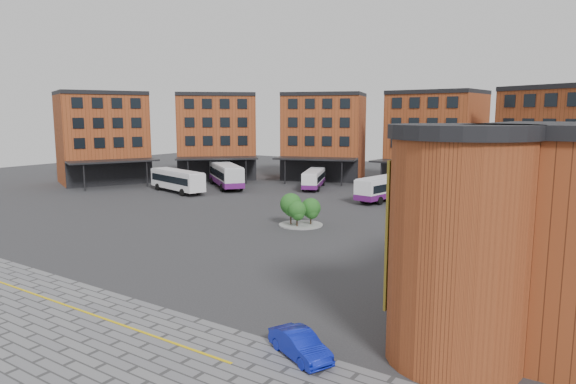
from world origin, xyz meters
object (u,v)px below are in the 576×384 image
Objects in this scene: bus_e at (486,200)px; blue_car at (300,344)px; tree_island at (299,209)px; bus_f at (571,217)px; bus_c at (314,179)px; bus_d at (387,187)px; bus_b at (226,175)px; bus_a at (177,179)px.

bus_e is 2.79× the size of blue_car.
tree_island is 0.42× the size of bus_f.
bus_c is 0.86× the size of bus_d.
bus_f is (46.76, -6.53, -0.15)m from bus_b.
blue_car is (1.23, -40.00, -1.06)m from bus_e.
bus_f is 2.83× the size of blue_car.
bus_f is (35.15, -13.08, 0.28)m from bus_c.
bus_d is 23.71m from bus_f.
bus_b is (2.49, 7.64, 0.05)m from bus_a.
bus_f is at bearing -14.79° from bus_d.
bus_e is (12.94, -2.77, -0.04)m from bus_d.
bus_b is 47.21m from bus_f.
bus_b is at bearing -138.37° from bus_f.
bus_c is 2.65× the size of blue_car.
tree_island is 26.25m from bus_c.
bus_d is at bearing -39.24° from bus_c.
tree_island is 29.15m from bus_b.
bus_a is 3.06× the size of blue_car.
bus_b reaches higher than bus_f.
bus_d is at bearing 43.15° from blue_car.
bus_a is (-26.44, 8.97, 0.16)m from tree_island.
blue_car is (-7.65, -33.49, -1.16)m from bus_f.
bus_c is at bearing -150.84° from bus_f.
bus_e is at bearing -166.64° from bus_f.
bus_c is 54.09m from blue_car.
bus_a is 1.08× the size of bus_f.
bus_e reaches higher than blue_car.
bus_e is (37.87, -0.03, -0.25)m from bus_b.
bus_c is 13.86m from bus_d.
bus_d reaches higher than blue_car.
bus_d is at bearing -45.98° from bus_b.
tree_island is at bearing -93.96° from bus_a.
bus_f is at bearing 11.95° from blue_car.
bus_b is 1.11× the size of bus_f.
bus_a is at bearing -129.13° from bus_f.
bus_b is 37.87m from bus_e.
bus_b is 3.14× the size of blue_car.
tree_island is at bearing -75.63° from bus_e.
bus_a is 8.03m from bus_b.
tree_island is 27.91m from blue_car.
bus_e reaches higher than bus_c.
bus_a is 1.10× the size of bus_e.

